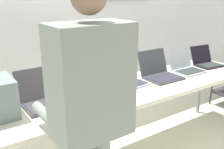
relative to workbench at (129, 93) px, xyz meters
name	(u,v)px	position (x,y,z in m)	size (l,w,h in m)	color
back_wall	(75,16)	(0.02, 1.13, 0.62)	(8.00, 0.11, 2.59)	silver
workbench	(129,93)	(0.00, 0.00, 0.00)	(3.01, 0.70, 0.74)	beige
laptop_station_0	(44,96)	(-0.78, 0.11, 0.11)	(0.38, 0.40, 0.26)	#3B3839
laptop_station_1	(90,88)	(-0.38, 0.07, 0.10)	(0.35, 0.34, 0.24)	black
laptop_station_2	(125,79)	(0.02, 0.09, 0.10)	(0.40, 0.34, 0.23)	#AEB3BB
laptop_station_3	(159,72)	(0.45, 0.07, 0.11)	(0.37, 0.37, 0.27)	#393C40
laptop_station_4	(186,67)	(0.85, 0.06, 0.10)	(0.33, 0.31, 0.24)	#ACB5B8
laptop_station_5	(206,61)	(1.25, 0.09, 0.10)	(0.33, 0.33, 0.22)	black
person	(91,101)	(-0.76, -0.62, 0.33)	(0.45, 0.59, 1.68)	gray
paper_sheet	(85,109)	(-0.56, -0.17, 0.05)	(0.28, 0.34, 0.00)	white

